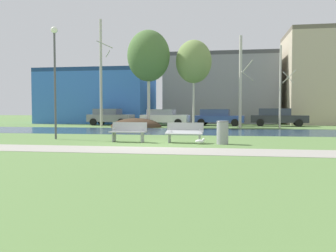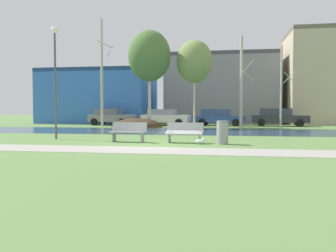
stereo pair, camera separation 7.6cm
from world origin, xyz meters
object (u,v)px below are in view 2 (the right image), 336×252
at_px(bench_right, 185,132).
at_px(parked_van_nearest_grey, 111,117).
at_px(seagull, 200,141).
at_px(streetlamp, 55,65).
at_px(bench_left, 128,131).
at_px(trash_bin, 222,132).
at_px(parked_hatch_third_blue, 219,117).
at_px(parked_wagon_fourth_dark, 279,117).
at_px(parked_sedan_second_white, 165,117).

xyz_separation_m(bench_right, parked_van_nearest_grey, (-8.78, 16.03, 0.32)).
xyz_separation_m(seagull, streetlamp, (-7.12, 1.47, 3.48)).
height_order(streetlamp, parked_van_nearest_grey, streetlamp).
distance_m(bench_right, seagull, 0.98).
bearing_deg(seagull, bench_left, 169.78).
relative_size(bench_right, trash_bin, 1.67).
relative_size(seagull, parked_hatch_third_blue, 0.10).
distance_m(trash_bin, parked_van_nearest_grey, 19.40).
bearing_deg(bench_right, parked_wagon_fourth_dark, 69.45).
bearing_deg(streetlamp, parked_sedan_second_white, 79.69).
xyz_separation_m(parked_sedan_second_white, parked_wagon_fourth_dark, (9.87, 0.66, 0.03)).
height_order(parked_hatch_third_blue, parked_wagon_fourth_dark, parked_wagon_fourth_dark).
distance_m(bench_right, parked_van_nearest_grey, 18.28).
bearing_deg(parked_hatch_third_blue, parked_sedan_second_white, -171.20).
height_order(streetlamp, parked_hatch_third_blue, streetlamp).
bearing_deg(parked_wagon_fourth_dark, parked_sedan_second_white, -176.20).
relative_size(bench_left, parked_van_nearest_grey, 0.38).
bearing_deg(parked_van_nearest_grey, parked_hatch_third_blue, 3.33).
bearing_deg(parked_sedan_second_white, streetlamp, -100.31).
bearing_deg(parked_sedan_second_white, bench_left, -85.78).
distance_m(seagull, parked_wagon_fourth_dark, 17.98).
relative_size(trash_bin, streetlamp, 0.18).
bearing_deg(parked_van_nearest_grey, streetlamp, -81.07).
bearing_deg(seagull, trash_bin, 14.93).
xyz_separation_m(trash_bin, streetlamp, (-8.02, 1.23, 3.10)).
distance_m(bench_left, seagull, 3.29).
xyz_separation_m(streetlamp, parked_sedan_second_white, (2.73, 14.99, -2.83)).
distance_m(seagull, parked_van_nearest_grey, 19.15).
bearing_deg(bench_right, parked_van_nearest_grey, 118.70).
height_order(parked_van_nearest_grey, parked_hatch_third_blue, parked_van_nearest_grey).
height_order(bench_left, trash_bin, trash_bin).
relative_size(parked_van_nearest_grey, parked_hatch_third_blue, 0.93).
distance_m(trash_bin, parked_wagon_fourth_dark, 17.48).
bearing_deg(bench_right, streetlamp, 172.10).
relative_size(seagull, parked_sedan_second_white, 0.10).
bearing_deg(bench_right, bench_left, 180.00).
distance_m(parked_hatch_third_blue, parked_wagon_fourth_dark, 5.14).
distance_m(bench_left, streetlamp, 5.08).
distance_m(trash_bin, seagull, 1.01).
bearing_deg(parked_sedan_second_white, seagull, -75.06).
height_order(seagull, streetlamp, streetlamp).
height_order(bench_right, parked_wagon_fourth_dark, parked_wagon_fourth_dark).
height_order(bench_left, parked_hatch_third_blue, parked_hatch_third_blue).
xyz_separation_m(streetlamp, parked_hatch_third_blue, (7.46, 15.72, -2.83)).
relative_size(bench_left, trash_bin, 1.67).
xyz_separation_m(parked_van_nearest_grey, parked_sedan_second_white, (5.11, -0.16, -0.02)).
xyz_separation_m(streetlamp, parked_wagon_fourth_dark, (12.60, 15.64, -2.80)).
relative_size(bench_left, seagull, 3.64).
height_order(trash_bin, parked_van_nearest_grey, parked_van_nearest_grey).
relative_size(seagull, parked_wagon_fourth_dark, 0.09).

